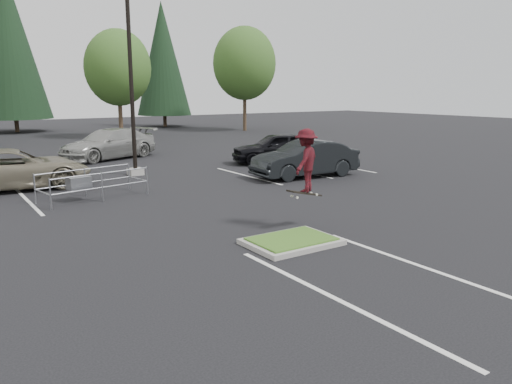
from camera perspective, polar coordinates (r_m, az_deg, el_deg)
ground at (r=12.38m, az=4.08°, el=-5.97°), size 120.00×120.00×0.00m
grass_median at (r=12.36m, az=4.09°, el=-5.62°), size 2.20×1.60×0.16m
stall_lines at (r=16.84m, az=-12.36°, el=-1.47°), size 22.62×17.60×0.01m
light_pole at (r=22.68m, az=-14.14°, el=13.34°), size 0.70×0.60×10.12m
decid_c at (r=41.34m, az=-15.52°, el=13.28°), size 5.12×5.12×8.38m
decid_d at (r=47.05m, az=-1.35°, el=14.22°), size 5.76×5.76×9.43m
conif_b at (r=50.49m, az=-26.41°, el=15.09°), size 6.38×6.38×14.50m
conif_c at (r=53.32m, az=-10.61°, el=14.73°), size 5.50×5.50×12.50m
cart_corral at (r=18.03m, az=-19.25°, el=1.06°), size 3.76×1.94×1.02m
skateboarder at (r=13.47m, az=5.62°, el=3.56°), size 1.27×1.10×1.89m
car_l_tan at (r=21.18m, az=-25.97°, el=2.39°), size 5.77×3.03×1.55m
car_r_charc at (r=21.86m, az=5.65°, el=3.79°), size 4.91×2.03×1.58m
car_r_black at (r=25.97m, az=2.47°, el=5.08°), size 5.03×3.30×1.59m
car_far_silver at (r=28.76m, az=-16.37°, el=5.31°), size 6.11×4.17×1.64m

